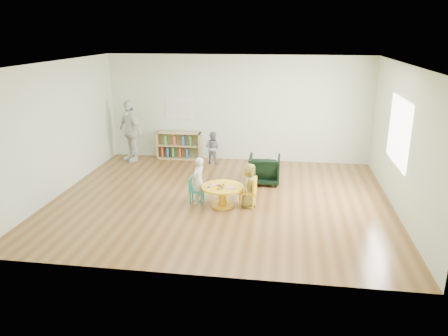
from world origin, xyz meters
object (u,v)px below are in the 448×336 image
(child_right, at_px, (249,185))
(bookshelf, at_px, (179,145))
(activity_table, at_px, (223,192))
(adult_caretaker, at_px, (130,131))
(child_left, at_px, (198,181))
(kid_chair_left, at_px, (195,189))
(armchair, at_px, (264,169))
(kid_chair_right, at_px, (250,191))
(toddler, at_px, (212,147))

(child_right, bearing_deg, bookshelf, 55.38)
(activity_table, xyz_separation_m, adult_caretaker, (-2.92, 2.82, 0.53))
(bookshelf, relative_size, child_right, 1.32)
(activity_table, relative_size, child_left, 0.87)
(activity_table, height_order, kid_chair_left, kid_chair_left)
(child_left, bearing_deg, armchair, 159.93)
(kid_chair_right, distance_m, armchair, 1.46)
(toddler, height_order, adult_caretaker, adult_caretaker)
(bookshelf, xyz_separation_m, toddler, (1.00, -0.32, 0.07))
(toddler, xyz_separation_m, adult_caretaker, (-2.21, -0.07, 0.39))
(kid_chair_right, bearing_deg, kid_chair_left, 94.41)
(child_left, bearing_deg, kid_chair_left, -84.40)
(armchair, bearing_deg, kid_chair_left, 45.76)
(kid_chair_right, relative_size, child_left, 0.63)
(bookshelf, distance_m, adult_caretaker, 1.35)
(kid_chair_left, height_order, kid_chair_right, kid_chair_right)
(adult_caretaker, bearing_deg, armchair, 17.16)
(kid_chair_left, bearing_deg, activity_table, 78.96)
(child_right, bearing_deg, kid_chair_right, -4.51)
(kid_chair_left, bearing_deg, adult_caretaker, -140.00)
(bookshelf, bearing_deg, armchair, -34.71)
(kid_chair_left, relative_size, child_right, 0.60)
(armchair, bearing_deg, child_right, 81.03)
(bookshelf, bearing_deg, child_right, -54.87)
(child_left, distance_m, adult_caretaker, 3.66)
(activity_table, relative_size, kid_chair_left, 1.56)
(kid_chair_left, height_order, adult_caretaker, adult_caretaker)
(bookshelf, xyz_separation_m, adult_caretaker, (-1.21, -0.39, 0.45))
(kid_chair_left, distance_m, kid_chair_right, 1.14)
(armchair, bearing_deg, kid_chair_right, 81.34)
(bookshelf, relative_size, armchair, 1.66)
(toddler, bearing_deg, child_left, 110.78)
(kid_chair_right, bearing_deg, child_left, 95.47)
(kid_chair_right, xyz_separation_m, bookshelf, (-2.24, 3.15, 0.04))
(kid_chair_left, xyz_separation_m, child_right, (1.12, -0.07, 0.16))
(kid_chair_left, distance_m, child_left, 0.21)
(kid_chair_right, xyz_separation_m, child_left, (-1.06, 0.02, 0.16))
(kid_chair_left, xyz_separation_m, child_left, (0.08, -0.02, 0.19))
(armchair, distance_m, adult_caretaker, 3.93)
(activity_table, bearing_deg, child_left, 170.42)
(armchair, distance_m, toddler, 2.01)
(child_right, bearing_deg, toddler, 43.60)
(kid_chair_right, relative_size, adult_caretaker, 0.37)
(toddler, bearing_deg, kid_chair_right, 130.69)
(armchair, xyz_separation_m, adult_caretaker, (-3.67, 1.31, 0.49))
(child_left, height_order, toddler, child_left)
(armchair, height_order, toddler, toddler)
(activity_table, xyz_separation_m, child_left, (-0.51, 0.09, 0.19))
(kid_chair_left, relative_size, armchair, 0.75)
(kid_chair_left, bearing_deg, kid_chair_right, 87.09)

